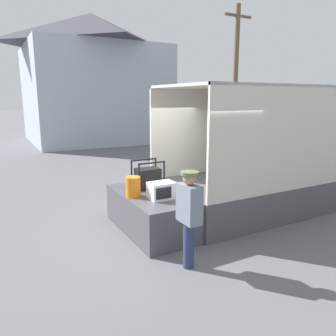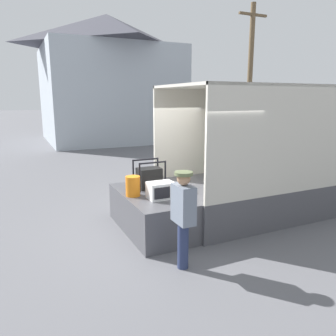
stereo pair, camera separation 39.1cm
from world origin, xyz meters
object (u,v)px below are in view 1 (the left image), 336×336
object	(u,v)px
utility_pole	(235,75)
box_truck	(299,166)
microwave	(162,190)
worker_person	(189,210)
orange_bucket	(133,187)
portable_generator	(149,178)

from	to	relation	value
utility_pole	box_truck	bearing A→B (deg)	-120.04
microwave	utility_pole	distance (m)	13.83
worker_person	orange_bucket	bearing A→B (deg)	98.29
microwave	portable_generator	size ratio (longest dim) A/B	0.81
portable_generator	utility_pole	world-z (taller)	utility_pole
portable_generator	orange_bucket	xyz separation A→B (m)	(-0.53, -0.40, -0.03)
worker_person	utility_pole	xyz separation A→B (m)	(9.81, 10.74, 3.03)
microwave	portable_generator	world-z (taller)	portable_generator
box_truck	portable_generator	size ratio (longest dim) A/B	10.52
box_truck	utility_pole	xyz separation A→B (m)	(5.22, 9.04, 3.06)
portable_generator	microwave	bearing A→B (deg)	-96.86
orange_bucket	worker_person	size ratio (longest dim) A/B	0.25
utility_pole	orange_bucket	bearing A→B (deg)	-138.08
microwave	box_truck	bearing A→B (deg)	5.28
box_truck	orange_bucket	size ratio (longest dim) A/B	16.20
box_truck	utility_pole	size ratio (longest dim) A/B	0.85
box_truck	microwave	distance (m)	4.42
microwave	orange_bucket	bearing A→B (deg)	136.74
portable_generator	worker_person	world-z (taller)	worker_person
portable_generator	utility_pole	size ratio (longest dim) A/B	0.08
worker_person	portable_generator	bearing A→B (deg)	82.35
worker_person	utility_pole	size ratio (longest dim) A/B	0.21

